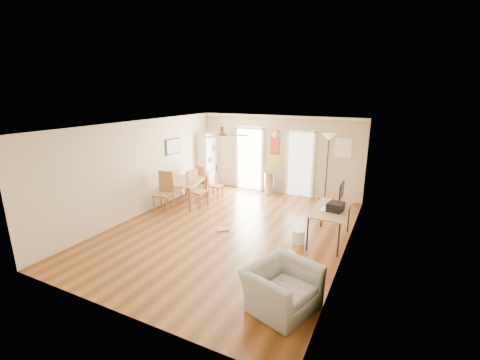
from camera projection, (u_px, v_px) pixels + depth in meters
The scene contains 30 objects.
floor at pixel (229, 230), 8.01m from camera, with size 7.00×7.00×0.00m, color brown.
ceiling at pixel (228, 125), 7.32m from camera, with size 5.50×7.00×0.00m, color silver, non-canonical shape.
wall_back at pixel (279, 155), 10.69m from camera, with size 5.50×0.04×2.60m, color beige, non-canonical shape.
wall_front at pixel (114, 238), 4.64m from camera, with size 5.50×0.04×2.60m, color beige, non-canonical shape.
wall_left at pixel (141, 168), 8.84m from camera, with size 0.04×7.00×2.60m, color beige, non-canonical shape.
wall_right at pixel (348, 196), 6.49m from camera, with size 0.04×7.00×2.60m, color beige, non-canonical shape.
crown_molding at pixel (228, 127), 7.33m from camera, with size 5.50×7.00×0.08m, color white, non-canonical shape.
kitchen_doorway at pixel (250, 159), 11.19m from camera, with size 0.90×0.10×2.10m, color white, non-canonical shape.
bathroom_doorway at pixel (300, 165), 10.42m from camera, with size 0.80×0.10×2.10m, color white, non-canonical shape.
wall_decal at pixel (275, 147), 10.65m from camera, with size 0.46×0.03×1.10m, color red.
ac_grille at pixel (343, 148), 9.67m from camera, with size 0.50×0.04×0.60m, color white.
framed_poster at pixel (173, 146), 9.93m from camera, with size 0.04×0.66×0.48m, color black.
ceiling_fan at pixel (222, 134), 7.10m from camera, with size 1.24×1.24×0.20m, color #593819, non-canonical shape.
bookshelf at pixel (209, 160), 11.56m from camera, with size 0.39×0.88×1.95m, color silver, non-canonical shape.
dining_table at pixel (188, 191), 9.94m from camera, with size 0.86×1.43×0.71m, color #A97736, non-canonical shape.
dining_chair_right_a at pixel (216, 184), 10.34m from camera, with size 0.37×0.37×0.90m, color #996331, non-canonical shape.
dining_chair_right_b at pixel (198, 189), 9.45m from camera, with size 0.46×0.46×1.11m, color #A66A35, non-canonical shape.
dining_chair_near at pixel (163, 192), 9.13m from camera, with size 0.47×0.47×1.13m, color #AB6B37, non-canonical shape.
dining_chair_far at pixel (205, 180), 10.69m from camera, with size 0.40×0.40×0.98m, color #985F31, non-canonical shape.
trash_can at pixel (270, 183), 10.74m from camera, with size 0.34×0.34×0.74m, color #B0B0B2.
torchiere_lamp at pixel (327, 169), 9.75m from camera, with size 0.40×0.40×2.14m, color black, non-canonical shape.
computer_desk at pixel (329, 225), 7.35m from camera, with size 0.73×1.47×0.79m, color tan, non-canonical shape.
imac at pixel (341, 193), 7.52m from camera, with size 0.07×0.54×0.50m, color black, non-canonical shape.
keyboard at pixel (324, 209), 7.21m from camera, with size 0.12×0.36×0.01m, color white.
printer at pixel (336, 207), 7.09m from camera, with size 0.32×0.37×0.19m, color black.
orange_bottle at pixel (333, 198), 7.62m from camera, with size 0.08×0.08×0.24m, color orange.
wastebasket_a at pixel (298, 237), 7.28m from camera, with size 0.28×0.28×0.32m, color white.
wastebasket_b at pixel (290, 259), 6.35m from camera, with size 0.23×0.23×0.27m, color white.
floor_cloth at pixel (223, 229), 8.01m from camera, with size 0.29×0.23×0.04m, color gray.
armchair at pixel (282, 288), 5.07m from camera, with size 1.07×0.94×0.70m, color #A0A19C.
Camera 1 is at (3.52, -6.50, 3.34)m, focal length 24.02 mm.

